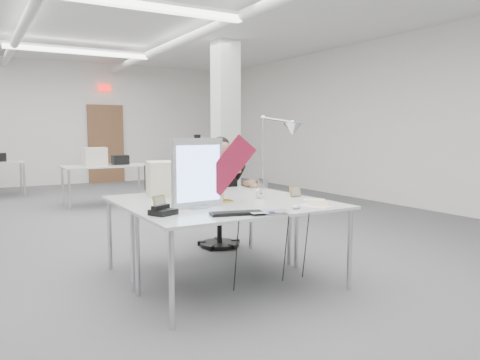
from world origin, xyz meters
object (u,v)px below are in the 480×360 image
at_px(office_chair, 219,207).
at_px(architect_lamp, 276,154).
at_px(desk_main, 246,209).
at_px(monitor, 198,173).
at_px(seated_person, 221,174).
at_px(beige_monitor, 166,179).
at_px(laptop, 272,214).
at_px(desk_phone, 163,212).
at_px(bankers_lamp, 223,182).

bearing_deg(office_chair, architect_lamp, -92.52).
distance_m(desk_main, monitor, 0.52).
height_order(desk_main, architect_lamp, architect_lamp).
relative_size(seated_person, beige_monitor, 2.71).
bearing_deg(desk_main, laptop, -91.76).
bearing_deg(monitor, office_chair, 50.72).
distance_m(seated_person, desk_phone, 1.99).
xyz_separation_m(monitor, desk_phone, (-0.38, -0.18, -0.27)).
bearing_deg(architect_lamp, office_chair, 102.38).
relative_size(desk_main, laptop, 5.66).
xyz_separation_m(seated_person, bankers_lamp, (-0.59, -1.16, 0.04)).
relative_size(desk_main, architect_lamp, 2.24).
height_order(desk_main, bankers_lamp, bankers_lamp).
height_order(bankers_lamp, beige_monitor, bankers_lamp).
xyz_separation_m(seated_person, desk_phone, (-1.30, -1.49, -0.12)).
distance_m(monitor, desk_phone, 0.50).
distance_m(laptop, beige_monitor, 1.49).
relative_size(office_chair, beige_monitor, 2.67).
relative_size(desk_main, desk_phone, 9.98).
xyz_separation_m(office_chair, seated_person, (0.00, -0.05, 0.41)).
height_order(office_chair, laptop, office_chair).
bearing_deg(bankers_lamp, architect_lamp, 42.70).
relative_size(desk_phone, architect_lamp, 0.22).
height_order(monitor, bankers_lamp, monitor).
relative_size(monitor, beige_monitor, 1.61).
xyz_separation_m(seated_person, monitor, (-0.92, -1.32, 0.15)).
distance_m(bankers_lamp, beige_monitor, 0.73).
relative_size(office_chair, monitor, 1.66).
bearing_deg(beige_monitor, office_chair, 42.61).
bearing_deg(desk_phone, desk_main, -26.24).
distance_m(bankers_lamp, desk_phone, 0.80).
bearing_deg(beige_monitor, seated_person, 40.20).
relative_size(desk_main, beige_monitor, 4.88).
bearing_deg(bankers_lamp, desk_phone, -137.06).
xyz_separation_m(laptop, architect_lamp, (0.84, 1.18, 0.39)).
bearing_deg(office_chair, bankers_lamp, -136.56).
bearing_deg(seated_person, desk_phone, -151.62).
bearing_deg(desk_main, monitor, 150.00).
bearing_deg(laptop, desk_phone, 158.61).
bearing_deg(desk_phone, laptop, -55.45).
relative_size(bankers_lamp, architect_lamp, 0.46).
bearing_deg(desk_main, seated_person, 69.67).
bearing_deg(bankers_lamp, laptop, -71.36).
bearing_deg(seated_person, laptop, -127.15).
bearing_deg(beige_monitor, desk_main, -61.67).
bearing_deg(monitor, laptop, -66.35).
relative_size(seated_person, monitor, 1.68).
height_order(seated_person, desk_phone, seated_person).
distance_m(office_chair, seated_person, 0.41).
bearing_deg(office_chair, desk_main, -130.30).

